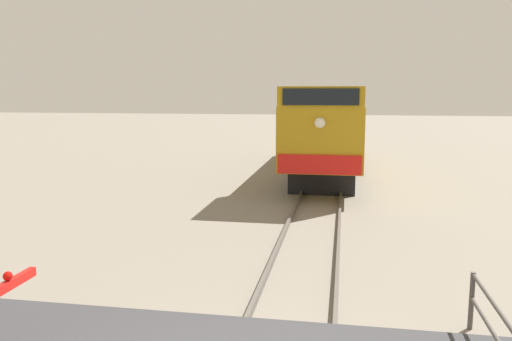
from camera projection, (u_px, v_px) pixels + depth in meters
name	position (u px, v px, depth m)	size (l,w,h in m)	color
locomotive	(327.00, 130.00, 23.68)	(2.90, 15.20, 3.95)	black
guard_railing	(494.00, 327.00, 6.90)	(0.08, 2.56, 0.95)	#4C4742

